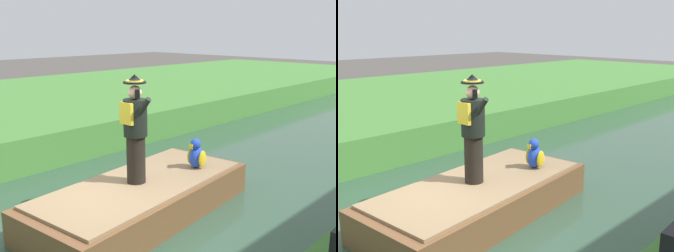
{
  "view_description": "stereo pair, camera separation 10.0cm",
  "coord_description": "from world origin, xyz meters",
  "views": [
    {
      "loc": [
        4.92,
        -3.72,
        3.26
      ],
      "look_at": [
        0.07,
        1.32,
        1.61
      ],
      "focal_mm": 43.62,
      "sensor_mm": 36.0,
      "label": 1
    },
    {
      "loc": [
        4.99,
        -3.65,
        3.26
      ],
      "look_at": [
        0.07,
        1.32,
        1.61
      ],
      "focal_mm": 43.62,
      "sensor_mm": 36.0,
      "label": 2
    }
  ],
  "objects": [
    {
      "name": "ground_plane",
      "position": [
        0.0,
        0.0,
        0.0
      ],
      "size": [
        80.0,
        80.0,
        0.0
      ],
      "primitive_type": "plane",
      "color": "#4C4742"
    },
    {
      "name": "canal_water",
      "position": [
        0.0,
        0.0,
        0.05
      ],
      "size": [
        6.49,
        48.0,
        0.1
      ],
      "primitive_type": "cube",
      "color": "#33513D",
      "rests_on": "ground"
    },
    {
      "name": "boat",
      "position": [
        0.0,
        0.74,
        0.4
      ],
      "size": [
        2.22,
        4.36,
        0.61
      ],
      "color": "brown",
      "rests_on": "canal_water"
    },
    {
      "name": "person_pirate",
      "position": [
        -0.05,
        0.66,
        1.64
      ],
      "size": [
        0.61,
        0.42,
        1.85
      ],
      "rotation": [
        0.0,
        0.0,
        -0.19
      ],
      "color": "black",
      "rests_on": "boat"
    },
    {
      "name": "parrot_plush",
      "position": [
        0.2,
        1.96,
        0.95
      ],
      "size": [
        0.36,
        0.34,
        0.57
      ],
      "color": "blue",
      "rests_on": "boat"
    }
  ]
}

